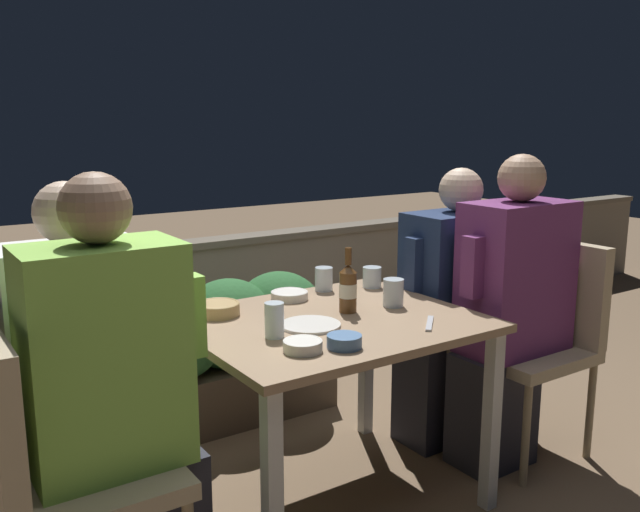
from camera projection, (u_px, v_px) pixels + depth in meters
ground_plane at (329, 498)px, 2.59m from camera, size 16.00×16.00×0.00m
parapet_wall at (162, 306)px, 3.89m from camera, size 9.00×0.18×0.73m
dining_table at (330, 342)px, 2.46m from camera, size 1.02×0.85×0.72m
planter_hedge at (230, 342)px, 3.22m from camera, size 1.01×0.47×0.69m
chair_left_near at (45, 454)px, 1.78m from camera, size 0.47×0.47×0.91m
person_green_blouse at (120, 403)px, 1.88m from camera, size 0.49×0.26×1.29m
chair_left_far at (21, 409)px, 2.06m from camera, size 0.47×0.47×0.91m
person_white_polo at (89, 374)px, 2.16m from camera, size 0.50×0.26×1.24m
chair_right_near at (540, 325)px, 2.90m from camera, size 0.47×0.47×0.91m
person_purple_stripe at (508, 312)px, 2.77m from camera, size 0.51×0.26×1.29m
chair_right_far at (483, 311)px, 3.12m from camera, size 0.47×0.47×0.91m
person_navy_jumper at (450, 307)px, 2.99m from camera, size 0.52×0.26×1.22m
beer_bottle at (348, 288)px, 2.51m from camera, size 0.07×0.07×0.24m
plate_0 at (310, 325)px, 2.35m from camera, size 0.21×0.21×0.01m
bowl_0 at (303, 345)px, 2.10m from camera, size 0.12×0.12×0.04m
bowl_1 at (289, 295)px, 2.70m from camera, size 0.15×0.15×0.03m
bowl_2 at (344, 340)px, 2.13m from camera, size 0.11×0.11×0.04m
bowl_3 at (217, 308)px, 2.48m from camera, size 0.16×0.16×0.05m
glass_cup_0 at (274, 320)px, 2.22m from camera, size 0.06×0.06×0.12m
glass_cup_1 at (372, 277)px, 2.89m from camera, size 0.08×0.08×0.09m
glass_cup_2 at (324, 279)px, 2.83m from camera, size 0.07×0.07×0.10m
glass_cup_3 at (394, 293)px, 2.59m from camera, size 0.08×0.08×0.11m
fork_0 at (430, 323)px, 2.37m from camera, size 0.14×0.13×0.01m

